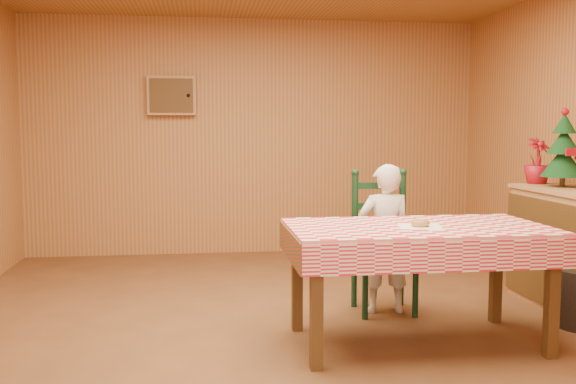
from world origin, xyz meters
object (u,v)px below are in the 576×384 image
(seated_child, at_px, (385,239))
(christmas_tree, at_px, (564,151))
(ladder_chair, at_px, (382,245))
(dining_table, at_px, (417,238))

(seated_child, bearing_deg, christmas_tree, -176.64)
(ladder_chair, distance_m, seated_child, 0.08)
(dining_table, relative_size, seated_child, 1.47)
(christmas_tree, bearing_deg, seated_child, -176.64)
(dining_table, bearing_deg, seated_child, 90.00)
(dining_table, xyz_separation_m, seated_child, (-0.00, 0.73, -0.13))
(ladder_chair, relative_size, christmas_tree, 1.74)
(seated_child, bearing_deg, ladder_chair, -90.00)
(dining_table, relative_size, ladder_chair, 1.53)
(dining_table, distance_m, ladder_chair, 0.81)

